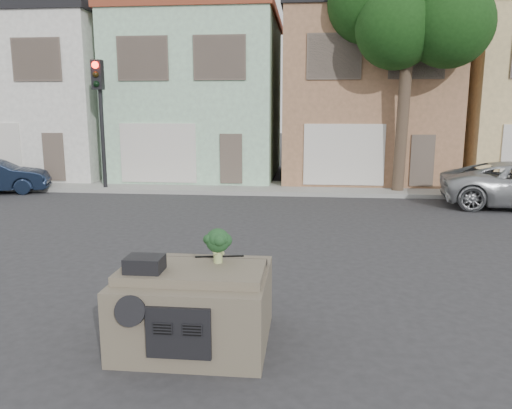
# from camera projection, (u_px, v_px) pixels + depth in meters

# --- Properties ---
(ground_plane) EXTENTS (120.00, 120.00, 0.00)m
(ground_plane) POSITION_uv_depth(u_px,v_px,m) (229.00, 273.00, 9.94)
(ground_plane) COLOR #303033
(ground_plane) RESTS_ON ground
(sidewalk) EXTENTS (40.00, 3.00, 0.15)m
(sidewalk) POSITION_uv_depth(u_px,v_px,m) (269.00, 188.00, 20.19)
(sidewalk) COLOR gray
(sidewalk) RESTS_ON ground
(townhouse_white) EXTENTS (7.20, 8.20, 7.55)m
(townhouse_white) POSITION_uv_depth(u_px,v_px,m) (53.00, 98.00, 24.50)
(townhouse_white) COLOR silver
(townhouse_white) RESTS_ON ground
(townhouse_mint) EXTENTS (7.20, 8.20, 7.55)m
(townhouse_mint) POSITION_uv_depth(u_px,v_px,m) (203.00, 97.00, 23.75)
(townhouse_mint) COLOR #A5D3B0
(townhouse_mint) RESTS_ON ground
(townhouse_tan) EXTENTS (7.20, 8.20, 7.55)m
(townhouse_tan) POSITION_uv_depth(u_px,v_px,m) (362.00, 97.00, 23.01)
(townhouse_tan) COLOR #9B6D4D
(townhouse_tan) RESTS_ON ground
(traffic_signal) EXTENTS (0.40, 0.40, 5.10)m
(traffic_signal) POSITION_uv_depth(u_px,v_px,m) (101.00, 127.00, 19.40)
(traffic_signal) COLOR black
(traffic_signal) RESTS_ON ground
(tree_near) EXTENTS (4.40, 4.00, 8.50)m
(tree_near) POSITION_uv_depth(u_px,v_px,m) (404.00, 80.00, 18.22)
(tree_near) COLOR #143711
(tree_near) RESTS_ON ground
(car_dashboard) EXTENTS (2.00, 1.80, 1.12)m
(car_dashboard) POSITION_uv_depth(u_px,v_px,m) (195.00, 303.00, 6.91)
(car_dashboard) COLOR brown
(car_dashboard) RESTS_ON ground
(instrument_hump) EXTENTS (0.48, 0.38, 0.20)m
(instrument_hump) POSITION_uv_depth(u_px,v_px,m) (145.00, 264.00, 6.50)
(instrument_hump) COLOR black
(instrument_hump) RESTS_ON car_dashboard
(wiper_arm) EXTENTS (0.69, 0.15, 0.02)m
(wiper_arm) POSITION_uv_depth(u_px,v_px,m) (219.00, 256.00, 7.14)
(wiper_arm) COLOR black
(wiper_arm) RESTS_ON car_dashboard
(broccoli) EXTENTS (0.53, 0.53, 0.49)m
(broccoli) POSITION_uv_depth(u_px,v_px,m) (218.00, 245.00, 6.85)
(broccoli) COLOR #173619
(broccoli) RESTS_ON car_dashboard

